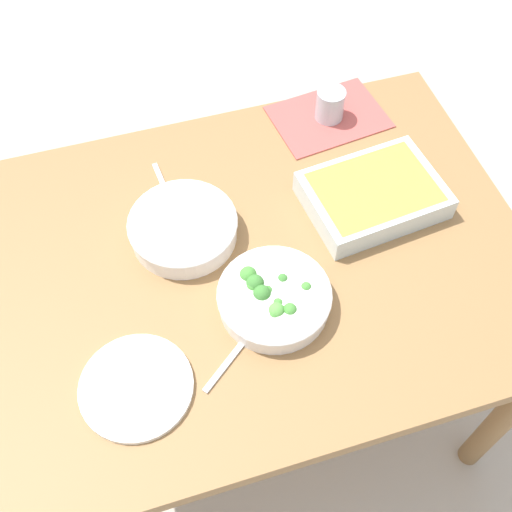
% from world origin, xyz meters
% --- Properties ---
extents(ground_plane, '(6.00, 6.00, 0.00)m').
position_xyz_m(ground_plane, '(0.00, 0.00, 0.00)').
color(ground_plane, '#B2A899').
extents(dining_table, '(1.20, 0.90, 0.74)m').
position_xyz_m(dining_table, '(0.00, 0.00, 0.65)').
color(dining_table, olive).
rests_on(dining_table, ground_plane).
extents(placemat, '(0.30, 0.23, 0.00)m').
position_xyz_m(placemat, '(-0.30, -0.36, 0.74)').
color(placemat, '#B24C47').
rests_on(placemat, dining_table).
extents(stew_bowl, '(0.24, 0.24, 0.06)m').
position_xyz_m(stew_bowl, '(0.14, -0.10, 0.77)').
color(stew_bowl, white).
rests_on(stew_bowl, dining_table).
extents(broccoli_bowl, '(0.24, 0.24, 0.07)m').
position_xyz_m(broccoli_bowl, '(0.00, 0.13, 0.77)').
color(broccoli_bowl, white).
rests_on(broccoli_bowl, dining_table).
extents(baking_dish, '(0.32, 0.25, 0.06)m').
position_xyz_m(baking_dish, '(-0.30, -0.06, 0.77)').
color(baking_dish, silver).
rests_on(baking_dish, dining_table).
extents(drink_cup, '(0.07, 0.07, 0.08)m').
position_xyz_m(drink_cup, '(-0.30, -0.36, 0.78)').
color(drink_cup, '#B2BCC6').
rests_on(drink_cup, dining_table).
extents(side_plate, '(0.22, 0.22, 0.01)m').
position_xyz_m(side_plate, '(0.31, 0.23, 0.75)').
color(side_plate, white).
rests_on(side_plate, dining_table).
extents(spoon_by_stew, '(0.03, 0.18, 0.01)m').
position_xyz_m(spoon_by_stew, '(0.15, -0.21, 0.74)').
color(spoon_by_stew, silver).
rests_on(spoon_by_stew, dining_table).
extents(spoon_by_broccoli, '(0.15, 0.12, 0.01)m').
position_xyz_m(spoon_by_broccoli, '(0.10, 0.20, 0.74)').
color(spoon_by_broccoli, silver).
rests_on(spoon_by_broccoli, dining_table).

